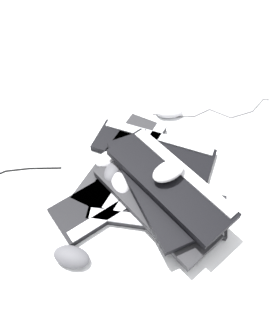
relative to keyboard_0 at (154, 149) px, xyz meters
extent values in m
plane|color=white|center=(-0.11, -0.04, -0.01)|extent=(3.20, 3.20, 0.00)
cube|color=black|center=(0.00, 0.00, 0.00)|extent=(0.28, 0.46, 0.02)
cube|color=#B2B5BA|center=(0.05, 0.02, 0.01)|extent=(0.17, 0.41, 0.01)
cube|color=#232326|center=(-0.11, 0.05, 0.00)|extent=(0.46, 0.24, 0.02)
cube|color=#B2B5BA|center=(-0.10, 0.00, 0.01)|extent=(0.42, 0.12, 0.01)
cube|color=black|center=(-0.23, -0.02, 0.00)|extent=(0.46, 0.26, 0.02)
cube|color=silver|center=(-0.24, -0.07, 0.01)|extent=(0.41, 0.14, 0.01)
cube|color=black|center=(-0.19, -0.16, 0.00)|extent=(0.35, 0.45, 0.02)
cube|color=#B2B5BA|center=(-0.24, -0.19, 0.01)|extent=(0.25, 0.38, 0.01)
cube|color=#232326|center=(-0.20, -0.15, 0.03)|extent=(0.22, 0.46, 0.02)
cube|color=silver|center=(-0.14, -0.16, 0.04)|extent=(0.11, 0.42, 0.01)
cube|color=black|center=(-0.16, -0.12, 0.06)|extent=(0.33, 0.46, 0.02)
cube|color=#B2B5BA|center=(-0.11, -0.14, 0.07)|extent=(0.22, 0.39, 0.01)
cube|color=black|center=(-0.13, -0.16, 0.09)|extent=(0.23, 0.46, 0.02)
cube|color=silver|center=(-0.08, -0.17, 0.10)|extent=(0.11, 0.42, 0.01)
ellipsoid|color=#4C4C51|center=(-0.18, 0.03, 0.04)|extent=(0.12, 0.09, 0.04)
ellipsoid|color=#4C4C51|center=(-0.48, -0.07, 0.01)|extent=(0.10, 0.13, 0.04)
ellipsoid|color=#B7B7BC|center=(-0.20, -0.01, 0.04)|extent=(0.12, 0.13, 0.04)
ellipsoid|color=#B7B7BC|center=(-0.15, 0.07, 0.04)|extent=(0.13, 0.10, 0.04)
ellipsoid|color=black|center=(-0.17, -0.01, 0.04)|extent=(0.13, 0.12, 0.04)
ellipsoid|color=#B7B7BC|center=(0.19, 0.07, 0.01)|extent=(0.12, 0.13, 0.04)
ellipsoid|color=silver|center=(-0.13, -0.15, 0.13)|extent=(0.12, 0.09, 0.04)
cylinder|color=black|center=(-0.31, 0.25, -0.01)|extent=(0.08, 0.09, 0.01)
cylinder|color=black|center=(-0.38, 0.32, -0.01)|extent=(0.07, 0.06, 0.01)
sphere|color=black|center=(-0.27, 0.21, -0.01)|extent=(0.01, 0.01, 0.01)
sphere|color=black|center=(-0.35, 0.30, -0.01)|extent=(0.01, 0.01, 0.01)
sphere|color=black|center=(-0.41, 0.35, -0.01)|extent=(0.01, 0.01, 0.01)
cylinder|color=#59595B|center=(0.18, 0.08, -0.01)|extent=(0.06, 0.09, 0.01)
cylinder|color=#59595B|center=(0.23, 0.01, -0.01)|extent=(0.05, 0.06, 0.01)
cylinder|color=#59595B|center=(0.29, -0.03, -0.01)|extent=(0.08, 0.03, 0.01)
cylinder|color=#59595B|center=(0.33, -0.09, -0.01)|extent=(0.02, 0.09, 0.01)
cylinder|color=#59595B|center=(0.38, -0.16, -0.01)|extent=(0.09, 0.06, 0.01)
cylinder|color=#59595B|center=(0.48, -0.18, -0.01)|extent=(0.09, 0.01, 0.01)
sphere|color=#59595B|center=(0.15, 0.12, -0.01)|extent=(0.01, 0.01, 0.01)
sphere|color=#59595B|center=(0.21, 0.03, -0.01)|extent=(0.01, 0.01, 0.01)
sphere|color=#59595B|center=(0.25, -0.02, -0.01)|extent=(0.01, 0.01, 0.01)
sphere|color=#59595B|center=(0.33, -0.04, -0.01)|extent=(0.01, 0.01, 0.01)
sphere|color=#59595B|center=(0.34, -0.13, -0.01)|extent=(0.01, 0.01, 0.01)
sphere|color=#59595B|center=(0.43, -0.18, -0.01)|extent=(0.01, 0.01, 0.01)
sphere|color=#59595B|center=(0.52, -0.18, -0.01)|extent=(0.01, 0.01, 0.01)
camera|label=1|loc=(-0.64, -0.44, 0.93)|focal=35.00mm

